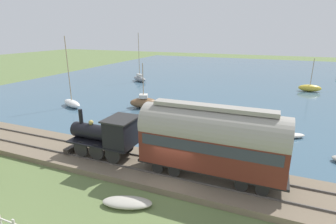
{
  "coord_description": "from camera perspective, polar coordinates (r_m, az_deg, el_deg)",
  "views": [
    {
      "loc": [
        -13.51,
        -5.21,
        9.28
      ],
      "look_at": [
        7.31,
        3.39,
        2.3
      ],
      "focal_mm": 28.0,
      "sensor_mm": 36.0,
      "label": 1
    }
  ],
  "objects": [
    {
      "name": "rowboat_near_shore",
      "position": [
        26.25,
        24.92,
        -4.65
      ],
      "size": [
        1.96,
        2.9,
        0.44
      ],
      "rotation": [
        0.0,
        0.0,
        0.43
      ],
      "color": "beige",
      "rests_on": "harbor_water"
    },
    {
      "name": "rowboat_off_pier",
      "position": [
        25.02,
        -13.46,
        -4.52
      ],
      "size": [
        2.12,
        2.3,
        0.42
      ],
      "rotation": [
        0.0,
        0.0,
        -0.67
      ],
      "color": "silver",
      "rests_on": "harbor_water"
    },
    {
      "name": "sailboat_brown",
      "position": [
        33.19,
        -5.33,
        2.15
      ],
      "size": [
        2.94,
        3.84,
        5.56
      ],
      "rotation": [
        0.0,
        0.0,
        0.4
      ],
      "color": "brown",
      "rests_on": "harbor_water"
    },
    {
      "name": "beached_dinghy",
      "position": [
        15.48,
        -8.87,
        -18.87
      ],
      "size": [
        1.88,
        3.0,
        0.44
      ],
      "color": "#B7B2A3",
      "rests_on": "ground"
    },
    {
      "name": "harbor_water",
      "position": [
        58.08,
        17.14,
        7.27
      ],
      "size": [
        80.0,
        80.0,
        0.01
      ],
      "color": "#426075",
      "rests_on": "ground"
    },
    {
      "name": "steam_locomotive",
      "position": [
        19.26,
        -12.79,
        -4.59
      ],
      "size": [
        2.43,
        5.5,
        3.28
      ],
      "color": "black",
      "rests_on": "rail_embankment"
    },
    {
      "name": "sailboat_gray",
      "position": [
        50.88,
        -6.19,
        7.32
      ],
      "size": [
        2.93,
        3.9,
        8.98
      ],
      "rotation": [
        0.0,
        0.0,
        -0.52
      ],
      "color": "gray",
      "rests_on": "harbor_water"
    },
    {
      "name": "sailboat_yellow",
      "position": [
        47.8,
        28.47,
        4.64
      ],
      "size": [
        1.53,
        3.42,
        5.24
      ],
      "rotation": [
        0.0,
        0.0,
        0.04
      ],
      "color": "gold",
      "rests_on": "harbor_water"
    },
    {
      "name": "rowboat_far_out",
      "position": [
        22.26,
        9.06,
        -7.09
      ],
      "size": [
        2.46,
        2.23,
        0.39
      ],
      "rotation": [
        0.0,
        0.0,
        -0.88
      ],
      "color": "silver",
      "rests_on": "harbor_water"
    },
    {
      "name": "rail_embankment",
      "position": [
        17.87,
        2.35,
        -13.32
      ],
      "size": [
        4.63,
        56.0,
        0.53
      ],
      "color": "#756651",
      "rests_on": "ground"
    },
    {
      "name": "ground_plane",
      "position": [
        17.2,
        1.17,
        -15.46
      ],
      "size": [
        200.0,
        200.0,
        0.0
      ],
      "primitive_type": "plane",
      "color": "#607542"
    },
    {
      "name": "sailboat_white",
      "position": [
        35.51,
        -20.2,
        1.89
      ],
      "size": [
        2.58,
        3.92,
        8.74
      ],
      "rotation": [
        0.0,
        0.0,
        -0.41
      ],
      "color": "white",
      "rests_on": "harbor_water"
    },
    {
      "name": "passenger_coach",
      "position": [
        16.08,
        9.4,
        -5.81
      ],
      "size": [
        2.46,
        9.07,
        4.63
      ],
      "color": "black",
      "rests_on": "rail_embankment"
    }
  ]
}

